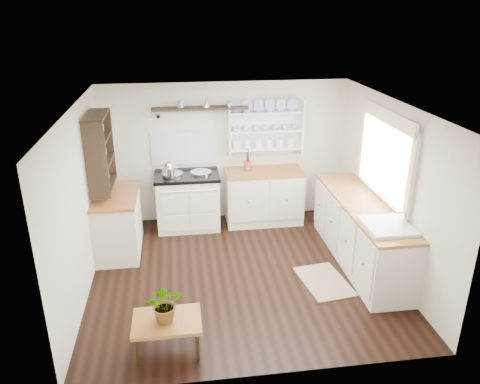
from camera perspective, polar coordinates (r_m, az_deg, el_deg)
name	(u,v)px	position (r m, az deg, el deg)	size (l,w,h in m)	color
floor	(242,273)	(6.50, 0.20, -9.87)	(4.00, 3.80, 0.01)	black
wall_back	(225,152)	(7.74, -1.80, 4.88)	(4.00, 0.02, 2.30)	beige
wall_right	(390,188)	(6.54, 17.83, 0.50)	(0.02, 3.80, 2.30)	beige
wall_left	(80,204)	(6.04, -18.93, -1.44)	(0.02, 3.80, 2.30)	beige
ceiling	(242,106)	(5.63, 0.23, 10.43)	(4.00, 3.80, 0.01)	white
window	(385,155)	(6.51, 17.30, 4.35)	(0.08, 1.55, 1.22)	white
aga_cooker	(188,200)	(7.63, -6.38, -0.99)	(1.02, 0.71, 0.95)	white
back_cabinets	(264,196)	(7.78, 2.90, -0.45)	(1.27, 0.63, 0.90)	beige
right_cabinets	(361,232)	(6.78, 14.51, -4.75)	(0.62, 2.43, 0.90)	beige
belfast_sink	(387,235)	(6.02, 17.43, -4.99)	(0.55, 0.60, 0.45)	white
left_cabinets	(118,222)	(7.08, -14.65, -3.57)	(0.62, 1.13, 0.90)	beige
plate_rack	(265,127)	(7.69, 3.06, 7.88)	(1.20, 0.22, 0.90)	white
high_shelf	(200,109)	(7.40, -4.88, 10.07)	(1.50, 0.29, 0.16)	black
left_shelving	(100,151)	(6.71, -16.72, 4.80)	(0.28, 0.80, 1.05)	black
kettle	(168,169)	(7.31, -8.73, 2.75)	(0.20, 0.20, 0.24)	silver
utensil_crock	(247,165)	(7.63, 0.89, 3.28)	(0.12, 0.12, 0.14)	brown
center_table	(167,324)	(5.11, -8.90, -15.56)	(0.71, 0.51, 0.39)	brown
potted_plant	(166,304)	(4.96, -9.07, -13.30)	(0.36, 0.31, 0.40)	#3F7233
floor_rug	(324,281)	(6.41, 10.22, -10.67)	(0.55, 0.85, 0.02)	#957657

